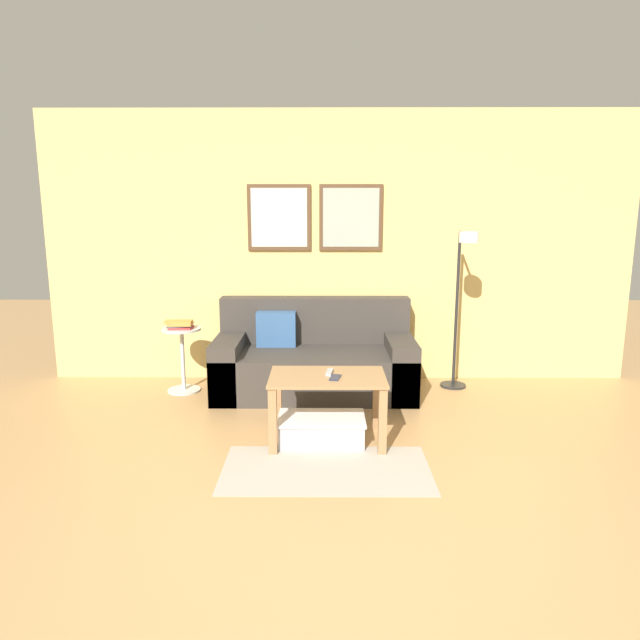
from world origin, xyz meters
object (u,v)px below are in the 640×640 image
at_px(couch, 314,361).
at_px(side_table, 182,354).
at_px(book_stack, 180,325).
at_px(floor_lamp, 462,290).
at_px(cell_phone, 335,378).
at_px(coffee_table, 327,391).
at_px(storage_bin, 321,429).
at_px(remote_control, 329,372).

xyz_separation_m(couch, side_table, (-1.20, -0.01, 0.07)).
bearing_deg(book_stack, couch, 1.33).
xyz_separation_m(floor_lamp, cell_phone, (-1.14, -1.17, -0.45)).
distance_m(coffee_table, side_table, 1.74).
bearing_deg(cell_phone, floor_lamp, 57.48).
bearing_deg(storage_bin, floor_lamp, 42.46).
height_order(book_stack, remote_control, book_stack).
distance_m(coffee_table, floor_lamp, 1.73).
relative_size(couch, coffee_table, 2.16).
height_order(couch, coffee_table, couch).
height_order(floor_lamp, book_stack, floor_lamp).
bearing_deg(remote_control, cell_phone, -63.40).
bearing_deg(cell_phone, remote_control, 120.93).
height_order(side_table, book_stack, book_stack).
distance_m(floor_lamp, book_stack, 2.53).
relative_size(coffee_table, floor_lamp, 0.56).
height_order(side_table, cell_phone, side_table).
height_order(floor_lamp, side_table, floor_lamp).
relative_size(couch, floor_lamp, 1.22).
bearing_deg(couch, book_stack, -178.67).
bearing_deg(side_table, book_stack, -106.56).
relative_size(couch, storage_bin, 2.86).
bearing_deg(remote_control, coffee_table, -96.64).
bearing_deg(couch, side_table, -179.55).
distance_m(side_table, cell_phone, 1.82).
distance_m(book_stack, cell_phone, 1.81).
bearing_deg(remote_control, floor_lamp, 49.28).
distance_m(floor_lamp, side_table, 2.58).
xyz_separation_m(side_table, book_stack, (-0.01, -0.02, 0.27)).
bearing_deg(side_table, remote_control, -39.11).
relative_size(couch, side_table, 3.01).
relative_size(storage_bin, remote_control, 4.14).
xyz_separation_m(couch, book_stack, (-1.20, -0.03, 0.35)).
relative_size(side_table, cell_phone, 4.22).
xyz_separation_m(storage_bin, book_stack, (-1.28, 1.14, 0.53)).
bearing_deg(floor_lamp, cell_phone, -134.36).
distance_m(coffee_table, book_stack, 1.75).
bearing_deg(storage_bin, book_stack, 138.25).
relative_size(couch, book_stack, 7.18).
bearing_deg(cell_phone, coffee_table, 145.61).
xyz_separation_m(book_stack, cell_phone, (1.37, -1.17, -0.13)).
bearing_deg(couch, cell_phone, -82.05).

